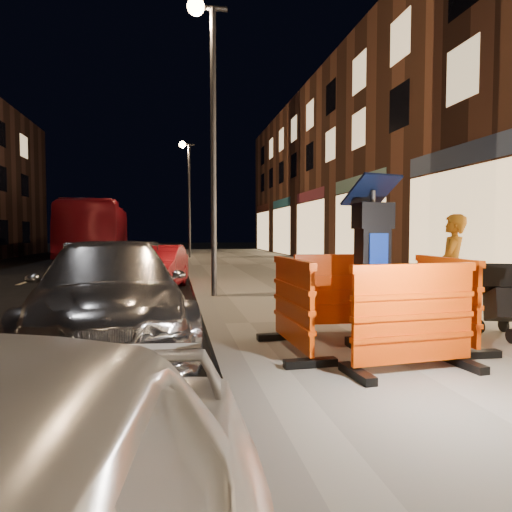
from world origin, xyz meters
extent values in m
plane|color=black|center=(0.00, 0.00, 0.00)|extent=(120.00, 120.00, 0.00)
cube|color=gray|center=(3.00, 0.00, 0.07)|extent=(6.00, 60.00, 0.15)
cube|color=slate|center=(0.00, 0.00, 0.07)|extent=(0.30, 60.00, 0.15)
cube|color=black|center=(1.68, -1.73, 1.10)|extent=(0.60, 0.60, 1.90)
cube|color=#F34606|center=(1.68, -2.68, 0.68)|extent=(1.40, 0.69, 1.06)
cube|color=#F34606|center=(1.68, -0.78, 0.68)|extent=(1.38, 0.62, 1.06)
cube|color=#F34606|center=(0.73, -1.73, 0.68)|extent=(0.62, 1.38, 1.06)
cube|color=#F34606|center=(2.63, -1.73, 0.68)|extent=(0.59, 1.37, 1.06)
imported|color=#A5A5A9|center=(-1.45, -0.25, 0.00)|extent=(2.45, 4.94, 1.38)
imported|color=#A30F1A|center=(-1.06, 5.26, 0.00)|extent=(1.78, 3.70, 1.17)
imported|color=maroon|center=(-4.72, 19.54, 0.00)|extent=(3.27, 11.50, 3.17)
imported|color=#98580F|center=(3.44, -0.62, 0.96)|extent=(0.69, 0.70, 1.62)
cube|color=black|center=(3.64, -1.52, 0.61)|extent=(0.73, 0.86, 0.92)
cylinder|color=#3F3F44|center=(0.25, 3.00, 3.15)|extent=(0.12, 0.12, 6.00)
cylinder|color=#3F3F44|center=(0.25, 18.00, 3.15)|extent=(0.12, 0.12, 6.00)
camera|label=1|loc=(-0.59, -6.70, 1.51)|focal=32.00mm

